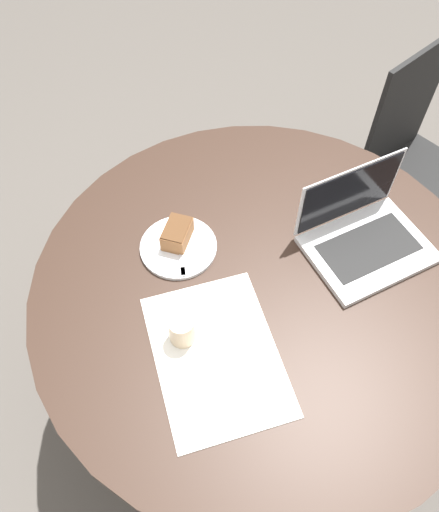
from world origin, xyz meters
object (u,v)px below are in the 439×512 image
(coffee_glass, at_px, (182,330))
(laptop, at_px, (364,236))
(plate, at_px, (178,247))
(chair, at_px, (414,170))

(coffee_glass, height_order, laptop, laptop)
(plate, xyz_separation_m, laptop, (-0.16, 0.49, 0.03))
(chair, bearing_deg, laptop, 14.77)
(plate, relative_size, coffee_glass, 2.47)
(chair, relative_size, coffee_glass, 10.96)
(chair, distance_m, plate, 1.09)
(chair, xyz_separation_m, laptop, (0.64, -0.20, 0.31))
(plate, distance_m, coffee_glass, 0.28)
(plate, distance_m, laptop, 0.52)
(coffee_glass, bearing_deg, laptop, 136.75)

